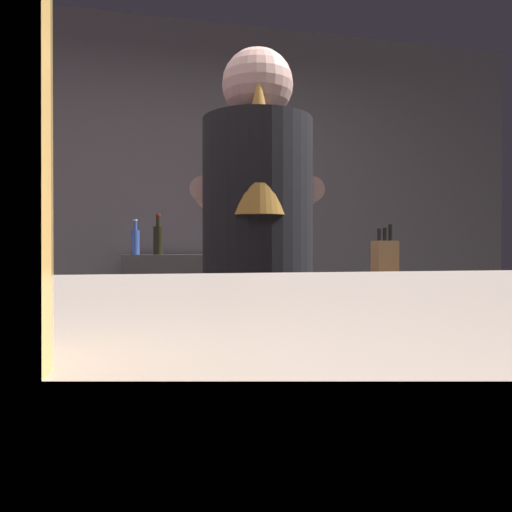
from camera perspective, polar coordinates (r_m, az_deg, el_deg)
The scene contains 9 objects.
wall_back at distance 3.59m, azimuth -8.50°, elevation 4.91°, with size 5.20×0.10×2.70m, color #524A4E.
prep_counter at distance 2.15m, azimuth 5.08°, elevation -16.10°, with size 2.10×0.60×0.92m, color brown.
back_shelf at distance 3.34m, azimuth -8.37°, elevation -8.92°, with size 0.77×0.36×1.06m, color #3E3738.
bartender at distance 1.54m, azimuth 0.18°, elevation -2.94°, with size 0.47×0.54×1.70m.
knife_block at distance 2.34m, azimuth 14.51°, elevation -0.64°, with size 0.10×0.08×0.27m.
mixing_bowl at distance 2.07m, azimuth -4.48°, elevation -3.03°, with size 0.17×0.17×0.05m, color #CD5839.
chefs_knife at distance 2.01m, azimuth 5.30°, elevation -3.69°, with size 0.24×0.03×0.01m, color silver.
bottle_olive_oil at distance 3.28m, azimuth -11.13°, elevation 1.94°, with size 0.06×0.06×0.26m.
bottle_hot_sauce at distance 3.23m, azimuth -13.63°, elevation 1.68°, with size 0.05×0.05×0.22m.
Camera 1 is at (-0.30, -1.36, 1.08)m, focal length 35.01 mm.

